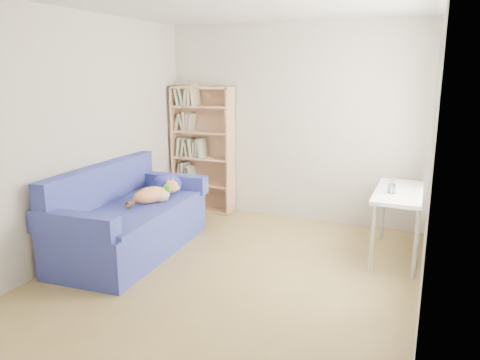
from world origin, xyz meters
name	(u,v)px	position (x,y,z in m)	size (l,w,h in m)	color
ground	(233,273)	(0.00, 0.00, 0.00)	(4.00, 4.00, 0.00)	olive
room_shell	(244,110)	(0.10, 0.03, 1.64)	(3.54, 4.04, 2.62)	silver
sofa	(130,220)	(-1.31, 0.12, 0.36)	(1.04, 2.01, 0.97)	navy
bookshelf	(203,155)	(-1.25, 1.85, 0.82)	(0.89, 0.28, 1.78)	tan
desk	(400,198)	(1.48, 1.05, 0.67)	(0.51, 1.11, 0.75)	white
pen_cup	(392,187)	(1.40, 0.92, 0.81)	(0.08, 0.08, 0.16)	white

